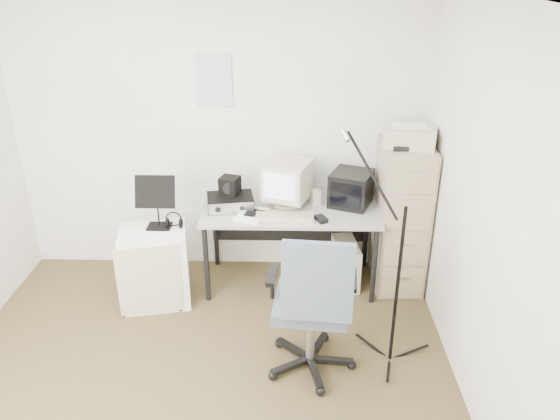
{
  "coord_description": "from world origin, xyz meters",
  "views": [
    {
      "loc": [
        0.63,
        -2.78,
        2.68
      ],
      "look_at": [
        0.55,
        0.95,
        0.95
      ],
      "focal_mm": 35.0,
      "sensor_mm": 36.0,
      "label": 1
    }
  ],
  "objects_px": {
    "desk": "(290,246)",
    "side_cart": "(156,267)",
    "office_chair": "(311,301)",
    "filing_cabinet": "(401,217)"
  },
  "relations": [
    {
      "from": "desk",
      "to": "side_cart",
      "type": "xyz_separation_m",
      "value": [
        -1.13,
        -0.32,
        -0.03
      ]
    },
    {
      "from": "desk",
      "to": "office_chair",
      "type": "height_order",
      "value": "office_chair"
    },
    {
      "from": "filing_cabinet",
      "to": "desk",
      "type": "height_order",
      "value": "filing_cabinet"
    },
    {
      "from": "side_cart",
      "to": "filing_cabinet",
      "type": "bearing_deg",
      "value": -1.86
    },
    {
      "from": "filing_cabinet",
      "to": "office_chair",
      "type": "bearing_deg",
      "value": -124.93
    },
    {
      "from": "desk",
      "to": "side_cart",
      "type": "distance_m",
      "value": 1.17
    },
    {
      "from": "filing_cabinet",
      "to": "desk",
      "type": "xyz_separation_m",
      "value": [
        -0.95,
        -0.03,
        -0.29
      ]
    },
    {
      "from": "filing_cabinet",
      "to": "desk",
      "type": "distance_m",
      "value": 0.99
    },
    {
      "from": "desk",
      "to": "side_cart",
      "type": "relative_size",
      "value": 2.26
    },
    {
      "from": "side_cart",
      "to": "office_chair",
      "type": "bearing_deg",
      "value": -43.55
    }
  ]
}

